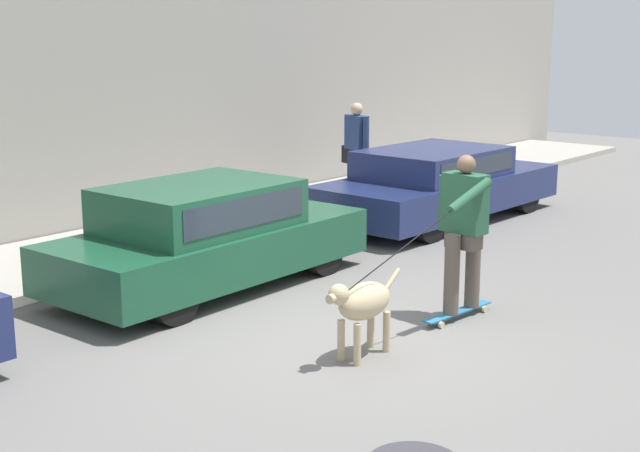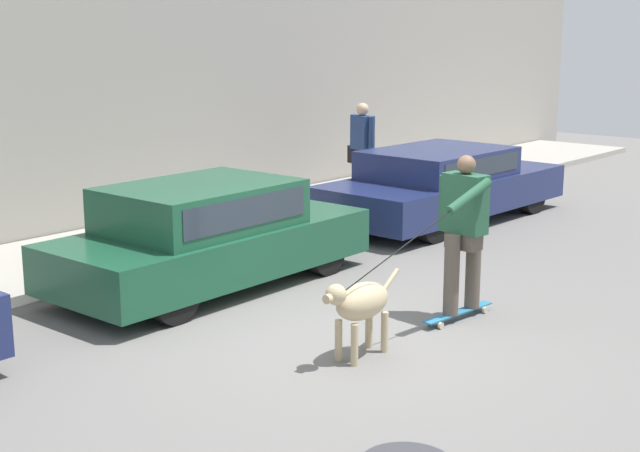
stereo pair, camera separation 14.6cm
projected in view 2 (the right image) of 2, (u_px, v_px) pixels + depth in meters
ground_plane at (346, 336)px, 8.86m from camera, size 36.00×36.00×0.00m
back_wall at (13, 51)px, 12.03m from camera, size 32.00×0.30×5.39m
sidewalk_curb at (82, 256)px, 11.75m from camera, size 30.00×2.34×0.12m
parked_car_1 at (209, 236)px, 10.46m from camera, size 4.01×1.75×1.25m
parked_car_2 at (442, 185)px, 14.12m from camera, size 4.59×1.90×1.16m
dog at (360, 303)px, 8.19m from camera, size 1.09×0.35×0.79m
skateboarder at (463, 228)px, 9.20m from camera, size 2.43×0.66×1.74m
pedestrian_with_bag at (362, 145)px, 15.60m from camera, size 0.33×0.69×1.62m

